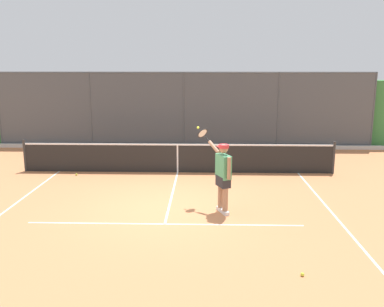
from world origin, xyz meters
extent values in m
plane|color=#C67A4C|center=(0.00, 0.00, 0.00)|extent=(60.00, 60.00, 0.00)
cube|color=white|center=(0.00, 1.06, 0.00)|extent=(6.21, 0.05, 0.01)
cube|color=white|center=(-3.98, 0.64, 0.00)|extent=(0.05, 8.35, 0.01)
cube|color=white|center=(0.00, -1.24, 0.00)|extent=(0.05, 4.59, 0.01)
cylinder|color=#474C51|center=(-7.95, -7.75, 1.60)|extent=(0.07, 0.07, 3.21)
cylinder|color=#474C51|center=(-3.97, -7.75, 1.60)|extent=(0.07, 0.07, 3.21)
cylinder|color=#474C51|center=(0.00, -7.75, 1.60)|extent=(0.07, 0.07, 3.21)
cylinder|color=#474C51|center=(3.97, -7.75, 1.60)|extent=(0.07, 0.07, 3.21)
cylinder|color=#474C51|center=(0.00, -7.75, 3.17)|extent=(15.90, 0.05, 0.05)
cube|color=#474C51|center=(0.00, -7.75, 1.60)|extent=(15.90, 0.02, 3.21)
cube|color=#387A3D|center=(0.00, -8.40, 1.42)|extent=(18.90, 0.90, 2.84)
cube|color=silver|center=(0.00, -7.57, 0.07)|extent=(16.90, 0.18, 0.15)
cylinder|color=#2D2D2D|center=(-5.10, -3.53, 0.54)|extent=(0.09, 0.09, 1.07)
cylinder|color=#2D2D2D|center=(5.10, -3.53, 0.54)|extent=(0.09, 0.09, 1.07)
cube|color=black|center=(0.00, -3.53, 0.46)|extent=(10.13, 0.02, 0.91)
cube|color=white|center=(0.00, -3.53, 0.94)|extent=(10.13, 0.04, 0.05)
cube|color=white|center=(0.00, -3.53, 0.46)|extent=(0.05, 0.04, 0.91)
cube|color=silver|center=(-1.39, 0.39, 0.04)|extent=(0.20, 0.28, 0.09)
cylinder|color=#A87A5B|center=(-1.39, 0.39, 0.48)|extent=(0.13, 0.13, 0.78)
cube|color=silver|center=(-1.28, 0.14, 0.04)|extent=(0.20, 0.28, 0.09)
cylinder|color=#A87A5B|center=(-1.28, 0.14, 0.48)|extent=(0.13, 0.13, 0.78)
cube|color=#28282D|center=(-1.33, 0.27, 0.79)|extent=(0.36, 0.46, 0.26)
cube|color=#4C9E6B|center=(-1.33, 0.27, 1.15)|extent=(0.38, 0.52, 0.56)
cylinder|color=#A87A5B|center=(-1.45, 0.54, 1.17)|extent=(0.08, 0.08, 0.52)
cylinder|color=#A87A5B|center=(-1.11, -0.13, 1.54)|extent=(0.31, 0.35, 0.29)
sphere|color=#A87A5B|center=(-1.33, 0.27, 1.58)|extent=(0.22, 0.22, 0.22)
cylinder|color=red|center=(-1.33, 0.27, 1.64)|extent=(0.32, 0.32, 0.08)
cube|color=red|center=(-1.29, 0.16, 1.61)|extent=(0.24, 0.25, 0.02)
cylinder|color=black|center=(-0.96, -0.31, 1.70)|extent=(0.13, 0.15, 0.13)
torus|color=black|center=(-0.83, -0.46, 1.83)|extent=(0.34, 0.33, 0.26)
cylinder|color=silver|center=(-0.83, -0.46, 1.83)|extent=(0.28, 0.27, 0.21)
sphere|color=#CCDB33|center=(-0.72, -0.59, 1.95)|extent=(0.07, 0.07, 0.07)
sphere|color=#C1D138|center=(-2.56, 3.33, 0.03)|extent=(0.07, 0.07, 0.07)
sphere|color=#D6E042|center=(3.25, -3.03, 0.03)|extent=(0.07, 0.07, 0.07)
camera|label=1|loc=(-0.88, 9.86, 3.53)|focal=38.99mm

